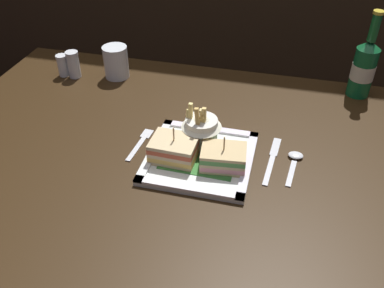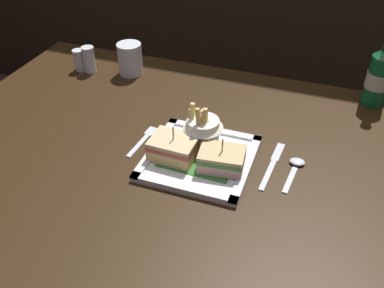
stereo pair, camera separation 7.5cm
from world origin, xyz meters
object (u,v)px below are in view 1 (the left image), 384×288
Objects in this scene: sandwich_half_left at (174,149)px; salt_shaker at (63,67)px; fries_cup at (201,127)px; beer_bottle at (364,67)px; spoon at (295,160)px; knife at (272,158)px; dining_table at (185,198)px; fork at (141,142)px; sandwich_half_right at (223,158)px; pepper_shaker at (74,66)px; square_plate at (200,158)px; water_glass at (116,64)px.

sandwich_half_left is 1.58× the size of salt_shaker.
beer_bottle reaches higher than fries_cup.
sandwich_half_left is at bearing -166.20° from spoon.
fries_cup is 0.18m from knife.
dining_table is 10.64× the size of spoon.
fork is (-0.15, -0.02, -0.06)m from fries_cup.
sandwich_half_right is 0.53m from beer_bottle.
sandwich_half_right is at bearing -157.00° from spoon.
beer_bottle reaches higher than salt_shaker.
fork is 0.44m from salt_shaker.
sandwich_half_right is 0.95× the size of fries_cup.
pepper_shaker is (-0.43, 0.29, 0.18)m from dining_table.
fork is 0.42m from pepper_shaker.
square_plate is 0.16m from fork.
dining_table is at bearing -130.44° from fries_cup.
dining_table is at bearing -47.44° from water_glass.
fork is 0.74× the size of knife.
sandwich_half_right is 1.59× the size of salt_shaker.
spoon is at bearing 13.80° from sandwich_half_left.
sandwich_half_right is 0.87× the size of spoon.
sandwich_half_right is 0.17m from spoon.
spoon is at bearing 3.68° from knife.
dining_table is 0.58m from salt_shaker.
sandwich_half_right is at bearing -41.61° from water_glass.
beer_bottle reaches higher than water_glass.
fries_cup reaches higher than pepper_shaker.
spoon is 1.83× the size of salt_shaker.
fork is at bearing -144.74° from beer_bottle.
salt_shaker is 0.04m from pepper_shaker.
beer_bottle is 0.72m from water_glass.
sandwich_half_right reaches higher than square_plate.
square_plate is 0.98× the size of beer_bottle.
spoon is at bearing -20.50° from pepper_shaker.
fork and knife have the same top height.
fries_cup is 0.63× the size of knife.
salt_shaker is (-0.67, 0.26, 0.03)m from knife.
water_glass is 1.18× the size of pepper_shaker.
water_glass is at bearing 14.73° from pepper_shaker.
fries_cup is at bearing 100.71° from square_plate.
dining_table is 9.88× the size of fork.
fries_cup is 0.53m from pepper_shaker.
beer_bottle is 2.97× the size of pepper_shaker.
beer_bottle is at bearing 65.88° from spoon.
dining_table is at bearing -136.40° from beer_bottle.
fries_cup is 0.16m from fork.
sandwich_half_right is at bearing -12.42° from fork.
pepper_shaker is (-0.46, 0.26, -0.02)m from fries_cup.
square_plate is 0.56m from beer_bottle.
water_glass is (-0.30, 0.33, 0.18)m from dining_table.
sandwich_half_left is (-0.02, -0.03, 0.18)m from dining_table.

